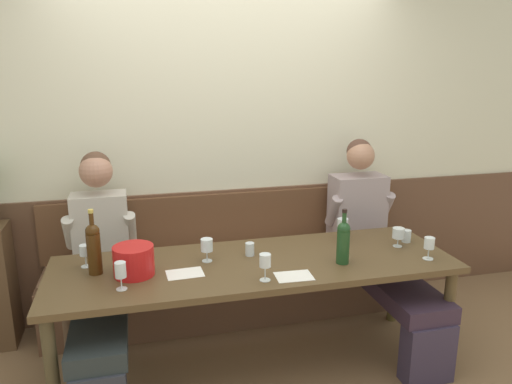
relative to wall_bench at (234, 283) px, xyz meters
name	(u,v)px	position (x,y,z in m)	size (l,w,h in m)	color
ground_plane	(261,381)	(0.00, -0.83, -0.29)	(6.80, 6.80, 0.02)	brown
room_wall_back	(225,132)	(0.00, 0.26, 1.12)	(6.80, 0.08, 2.80)	beige
wood_wainscot_panel	(228,249)	(0.00, 0.21, 0.20)	(6.80, 0.03, 0.96)	brown
wall_bench	(234,283)	(0.00, 0.00, 0.00)	(2.75, 0.42, 0.94)	brown
dining_table	(255,273)	(0.00, -0.67, 0.37)	(2.45, 0.79, 0.72)	brown
person_left_seat	(100,264)	(-0.93, -0.33, 0.38)	(0.47, 1.24, 1.33)	#31343E
person_right_seat	(375,239)	(0.99, -0.32, 0.38)	(0.51, 1.24, 1.35)	#352C41
ice_bucket	(134,261)	(-0.72, -0.69, 0.53)	(0.23, 0.23, 0.17)	red
wine_bottle_green_tall	(343,241)	(0.51, -0.82, 0.59)	(0.08, 0.08, 0.34)	#1D401E
wine_bottle_clear_water	(94,247)	(-0.93, -0.61, 0.61)	(0.08, 0.08, 0.39)	#3E240C
wine_glass_mid_right	(265,262)	(-0.01, -0.94, 0.55)	(0.07, 0.07, 0.16)	silver
wine_glass_center_rear	(121,272)	(-0.79, -0.87, 0.55)	(0.06, 0.06, 0.16)	silver
wine_glass_by_bottle	(398,234)	(0.98, -0.65, 0.53)	(0.08, 0.08, 0.13)	silver
wine_glass_left_end	(429,244)	(1.05, -0.89, 0.54)	(0.07, 0.07, 0.14)	silver
wine_glass_mid_left	(343,225)	(0.68, -0.43, 0.54)	(0.08, 0.08, 0.15)	silver
wine_glass_right_end	(207,246)	(-0.28, -0.59, 0.54)	(0.07, 0.07, 0.14)	silver
wine_glass_near_bucket	(85,252)	(-1.00, -0.50, 0.54)	(0.06, 0.06, 0.14)	silver
water_tumbler_right	(250,249)	(-0.01, -0.56, 0.48)	(0.06, 0.06, 0.08)	silver
water_tumbler_left	(406,236)	(1.08, -0.58, 0.48)	(0.06, 0.06, 0.08)	silver
tasting_sheet_left_guest	(294,276)	(0.16, -0.93, 0.44)	(0.21, 0.15, 0.00)	white
tasting_sheet_right_guest	(185,273)	(-0.44, -0.74, 0.44)	(0.21, 0.15, 0.00)	white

